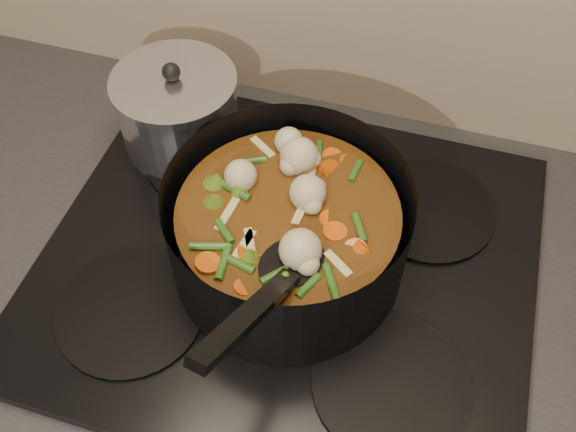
# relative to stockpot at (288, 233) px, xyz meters

# --- Properties ---
(counter) EXTENTS (2.64, 0.64, 0.91)m
(counter) POSITION_rel_stockpot_xyz_m (-0.00, 0.01, -0.54)
(counter) COLOR brown
(counter) RESTS_ON ground
(stovetop) EXTENTS (0.62, 0.54, 0.03)m
(stovetop) POSITION_rel_stockpot_xyz_m (-0.00, 0.01, -0.08)
(stovetop) COLOR black
(stovetop) RESTS_ON counter
(stockpot) EXTENTS (0.37, 0.44, 0.21)m
(stockpot) POSITION_rel_stockpot_xyz_m (0.00, 0.00, 0.00)
(stockpot) COLOR black
(stockpot) RESTS_ON stovetop
(saucepan) EXTENTS (0.17, 0.17, 0.14)m
(saucepan) POSITION_rel_stockpot_xyz_m (-0.21, 0.16, -0.01)
(saucepan) COLOR silver
(saucepan) RESTS_ON stovetop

